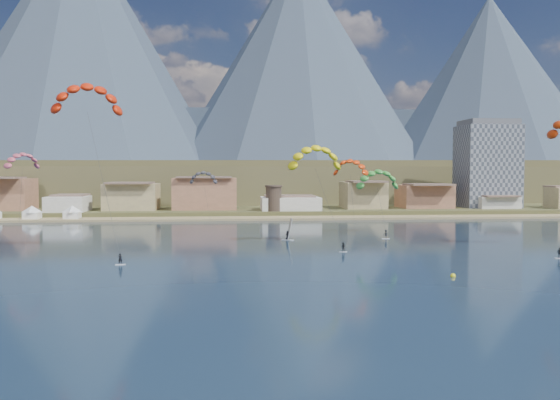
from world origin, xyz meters
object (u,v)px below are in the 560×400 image
(windsurfer, at_px, (288,233))
(apartment_tower, at_px, (487,164))
(kitesurfer_yellow, at_px, (315,154))
(kitesurfer_red, at_px, (87,94))
(watchtower, at_px, (274,198))
(buoy, at_px, (453,276))
(kitesurfer_green, at_px, (378,177))

(windsurfer, bearing_deg, apartment_tower, 43.10)
(apartment_tower, height_order, kitesurfer_yellow, apartment_tower)
(kitesurfer_red, xyz_separation_m, windsurfer, (39.48, 14.57, -28.19))
(watchtower, distance_m, kitesurfer_yellow, 68.79)
(kitesurfer_yellow, xyz_separation_m, buoy, (14.36, -39.65, -18.83))
(apartment_tower, bearing_deg, buoy, -117.06)
(apartment_tower, height_order, windsurfer, apartment_tower)
(kitesurfer_red, height_order, windsurfer, kitesurfer_red)
(apartment_tower, relative_size, kitesurfer_green, 1.75)
(kitesurfer_yellow, xyz_separation_m, windsurfer, (-5.17, 5.32, -17.41))
(apartment_tower, relative_size, buoy, 41.63)
(apartment_tower, xyz_separation_m, watchtower, (-80.00, -14.00, -11.45))
(kitesurfer_yellow, distance_m, kitesurfer_green, 25.76)
(watchtower, height_order, kitesurfer_green, kitesurfer_green)
(apartment_tower, bearing_deg, windsurfer, -136.90)
(watchtower, height_order, kitesurfer_red, kitesurfer_red)
(kitesurfer_red, relative_size, kitesurfer_green, 1.90)
(apartment_tower, xyz_separation_m, buoy, (-61.90, -121.18, -17.69))
(watchtower, xyz_separation_m, buoy, (18.10, -107.18, -6.24))
(windsurfer, bearing_deg, kitesurfer_yellow, -45.85)
(windsurfer, relative_size, buoy, 6.33)
(kitesurfer_yellow, relative_size, kitesurfer_green, 1.29)
(apartment_tower, height_order, kitesurfer_green, apartment_tower)
(apartment_tower, relative_size, kitesurfer_yellow, 1.35)
(kitesurfer_red, relative_size, buoy, 45.25)
(kitesurfer_red, height_order, buoy, kitesurfer_red)
(watchtower, relative_size, windsurfer, 1.77)
(watchtower, bearing_deg, apartment_tower, 9.93)
(kitesurfer_green, xyz_separation_m, windsurfer, (-23.39, -12.18, -12.41))
(kitesurfer_red, distance_m, windsurfer, 50.65)
(watchtower, bearing_deg, kitesurfer_green, -66.29)
(watchtower, xyz_separation_m, kitesurfer_red, (-40.90, -76.77, 23.36))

